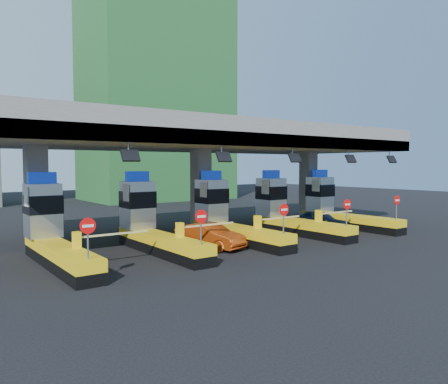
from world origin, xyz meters
TOP-DOWN VIEW (x-y plane):
  - ground at (0.00, 0.00)m, footprint 120.00×120.00m
  - toll_canopy at (0.00, 2.87)m, footprint 28.00×12.09m
  - toll_lane_far_left at (-10.00, 0.28)m, footprint 4.43×8.00m
  - toll_lane_left at (-5.00, 0.28)m, footprint 4.43×8.00m
  - toll_lane_center at (0.00, 0.28)m, footprint 4.43×8.00m
  - toll_lane_right at (5.00, 0.28)m, footprint 4.43×8.00m
  - toll_lane_far_right at (10.00, 0.28)m, footprint 4.43×8.00m
  - bg_building_scaffold at (12.00, 32.00)m, footprint 18.00×12.00m
  - van at (7.46, -0.49)m, footprint 2.93×4.38m
  - red_car at (-2.17, -1.16)m, footprint 2.49×4.31m

SIDE VIEW (x-z plane):
  - ground at x=0.00m, z-range 0.00..0.00m
  - red_car at x=-2.17m, z-range 0.00..1.34m
  - van at x=7.46m, z-range 0.00..1.39m
  - toll_lane_far_left at x=-10.00m, z-range -0.68..3.47m
  - toll_lane_left at x=-5.00m, z-range -0.68..3.47m
  - toll_lane_center at x=0.00m, z-range -0.68..3.47m
  - toll_lane_right at x=5.00m, z-range -0.68..3.47m
  - toll_lane_far_right at x=10.00m, z-range -0.68..3.47m
  - toll_canopy at x=0.00m, z-range 2.63..9.63m
  - bg_building_scaffold at x=12.00m, z-range 0.00..28.00m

